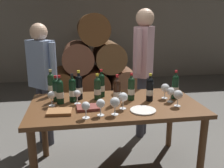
{
  "coord_description": "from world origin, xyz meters",
  "views": [
    {
      "loc": [
        -0.4,
        -2.27,
        1.59
      ],
      "look_at": [
        0.0,
        0.2,
        0.91
      ],
      "focal_mm": 38.73,
      "sensor_mm": 36.0,
      "label": 1
    }
  ],
  "objects_px": {
    "wine_glass_4": "(165,88)",
    "wine_bottle_6": "(150,89)",
    "wine_bottle_8": "(97,88)",
    "wine_glass_8": "(86,107)",
    "wine_bottle_10": "(175,86)",
    "sommelier_presenting": "(143,62)",
    "taster_seated_left": "(42,75)",
    "wine_glass_0": "(123,97)",
    "wine_bottle_4": "(56,90)",
    "wine_bottle_1": "(60,92)",
    "tasting_notebook": "(59,112)",
    "wine_glass_2": "(115,103)",
    "wine_bottle_9": "(72,90)",
    "wine_bottle_7": "(79,87)",
    "wine_glass_3": "(51,96)",
    "wine_glass_6": "(178,95)",
    "wine_bottle_5": "(131,88)",
    "wine_glass_5": "(171,92)",
    "serving_plate": "(143,110)",
    "wine_bottle_3": "(51,85)",
    "wine_glass_7": "(77,94)",
    "wine_bottle_0": "(101,85)",
    "leather_ledger": "(88,108)",
    "wine_bottle_2": "(117,91)",
    "wine_glass_1": "(101,104)",
    "dining_table": "(115,112)"
  },
  "relations": [
    {
      "from": "taster_seated_left",
      "to": "wine_bottle_3",
      "type": "bearing_deg",
      "value": -69.32
    },
    {
      "from": "wine_bottle_5",
      "to": "wine_glass_2",
      "type": "bearing_deg",
      "value": -122.23
    },
    {
      "from": "wine_glass_3",
      "to": "wine_glass_4",
      "type": "bearing_deg",
      "value": 2.29
    },
    {
      "from": "wine_bottle_0",
      "to": "wine_glass_2",
      "type": "height_order",
      "value": "wine_bottle_0"
    },
    {
      "from": "wine_bottle_9",
      "to": "wine_glass_0",
      "type": "xyz_separation_m",
      "value": [
        0.47,
        -0.29,
        -0.01
      ]
    },
    {
      "from": "wine_bottle_7",
      "to": "sommelier_presenting",
      "type": "relative_size",
      "value": 0.18
    },
    {
      "from": "wine_glass_8",
      "to": "wine_bottle_6",
      "type": "bearing_deg",
      "value": 27.64
    },
    {
      "from": "wine_glass_4",
      "to": "wine_bottle_9",
      "type": "bearing_deg",
      "value": 176.87
    },
    {
      "from": "wine_glass_6",
      "to": "wine_bottle_5",
      "type": "bearing_deg",
      "value": 147.36
    },
    {
      "from": "wine_bottle_3",
      "to": "wine_glass_7",
      "type": "distance_m",
      "value": 0.42
    },
    {
      "from": "wine_bottle_8",
      "to": "wine_glass_8",
      "type": "xyz_separation_m",
      "value": [
        -0.15,
        -0.48,
        -0.02
      ]
    },
    {
      "from": "tasting_notebook",
      "to": "wine_bottle_10",
      "type": "bearing_deg",
      "value": 14.92
    },
    {
      "from": "leather_ledger",
      "to": "taster_seated_left",
      "type": "xyz_separation_m",
      "value": [
        -0.51,
        0.83,
        0.15
      ]
    },
    {
      "from": "wine_glass_2",
      "to": "wine_bottle_7",
      "type": "bearing_deg",
      "value": 121.55
    },
    {
      "from": "wine_bottle_2",
      "to": "wine_bottle_6",
      "type": "height_order",
      "value": "wine_bottle_2"
    },
    {
      "from": "wine_bottle_9",
      "to": "wine_bottle_0",
      "type": "bearing_deg",
      "value": 20.51
    },
    {
      "from": "wine_bottle_3",
      "to": "taster_seated_left",
      "type": "distance_m",
      "value": 0.39
    },
    {
      "from": "wine_glass_1",
      "to": "serving_plate",
      "type": "distance_m",
      "value": 0.42
    },
    {
      "from": "wine_bottle_0",
      "to": "wine_glass_4",
      "type": "xyz_separation_m",
      "value": [
        0.66,
        -0.17,
        -0.02
      ]
    },
    {
      "from": "wine_bottle_0",
      "to": "wine_bottle_5",
      "type": "xyz_separation_m",
      "value": [
        0.3,
        -0.16,
        -0.01
      ]
    },
    {
      "from": "wine_bottle_10",
      "to": "wine_bottle_6",
      "type": "bearing_deg",
      "value": -173.64
    },
    {
      "from": "wine_glass_0",
      "to": "sommelier_presenting",
      "type": "height_order",
      "value": "sommelier_presenting"
    },
    {
      "from": "wine_bottle_5",
      "to": "wine_glass_6",
      "type": "xyz_separation_m",
      "value": [
        0.4,
        -0.26,
        -0.01
      ]
    },
    {
      "from": "dining_table",
      "to": "wine_bottle_3",
      "type": "xyz_separation_m",
      "value": [
        -0.65,
        0.36,
        0.22
      ]
    },
    {
      "from": "wine_bottle_7",
      "to": "taster_seated_left",
      "type": "bearing_deg",
      "value": 129.9
    },
    {
      "from": "wine_bottle_4",
      "to": "wine_glass_8",
      "type": "xyz_separation_m",
      "value": [
        0.28,
        -0.5,
        -0.01
      ]
    },
    {
      "from": "wine_bottle_4",
      "to": "wine_bottle_1",
      "type": "bearing_deg",
      "value": -65.1
    },
    {
      "from": "serving_plate",
      "to": "wine_bottle_3",
      "type": "bearing_deg",
      "value": 145.33
    },
    {
      "from": "wine_bottle_7",
      "to": "leather_ledger",
      "type": "distance_m",
      "value": 0.34
    },
    {
      "from": "wine_glass_2",
      "to": "tasting_notebook",
      "type": "height_order",
      "value": "wine_glass_2"
    },
    {
      "from": "wine_bottle_6",
      "to": "sommelier_presenting",
      "type": "distance_m",
      "value": 0.75
    },
    {
      "from": "wine_glass_3",
      "to": "wine_glass_8",
      "type": "distance_m",
      "value": 0.48
    },
    {
      "from": "wine_glass_3",
      "to": "wine_glass_8",
      "type": "relative_size",
      "value": 1.0
    },
    {
      "from": "wine_bottle_9",
      "to": "wine_glass_6",
      "type": "distance_m",
      "value": 1.06
    },
    {
      "from": "wine_bottle_7",
      "to": "wine_glass_3",
      "type": "distance_m",
      "value": 0.32
    },
    {
      "from": "wine_glass_4",
      "to": "wine_bottle_6",
      "type": "bearing_deg",
      "value": -165.66
    },
    {
      "from": "wine_glass_5",
      "to": "serving_plate",
      "type": "xyz_separation_m",
      "value": [
        -0.35,
        -0.21,
        -0.1
      ]
    },
    {
      "from": "wine_bottle_10",
      "to": "sommelier_presenting",
      "type": "distance_m",
      "value": 0.72
    },
    {
      "from": "wine_glass_4",
      "to": "taster_seated_left",
      "type": "xyz_separation_m",
      "value": [
        -1.34,
        0.65,
        0.05
      ]
    },
    {
      "from": "wine_bottle_6",
      "to": "serving_plate",
      "type": "xyz_separation_m",
      "value": [
        -0.15,
        -0.27,
        -0.12
      ]
    },
    {
      "from": "tasting_notebook",
      "to": "taster_seated_left",
      "type": "relative_size",
      "value": 0.14
    },
    {
      "from": "sommelier_presenting",
      "to": "taster_seated_left",
      "type": "bearing_deg",
      "value": -178.68
    },
    {
      "from": "taster_seated_left",
      "to": "wine_bottle_1",
      "type": "bearing_deg",
      "value": -69.03
    },
    {
      "from": "wine_bottle_2",
      "to": "wine_glass_1",
      "type": "height_order",
      "value": "wine_bottle_2"
    },
    {
      "from": "wine_glass_2",
      "to": "leather_ledger",
      "type": "relative_size",
      "value": 0.74
    },
    {
      "from": "wine_glass_0",
      "to": "wine_glass_2",
      "type": "relative_size",
      "value": 1.0
    },
    {
      "from": "wine_bottle_6",
      "to": "wine_bottle_7",
      "type": "bearing_deg",
      "value": 166.73
    },
    {
      "from": "wine_bottle_8",
      "to": "wine_glass_7",
      "type": "xyz_separation_m",
      "value": [
        -0.21,
        -0.11,
        -0.02
      ]
    },
    {
      "from": "wine_glass_2",
      "to": "wine_bottle_9",
      "type": "bearing_deg",
      "value": 131.33
    },
    {
      "from": "wine_bottle_0",
      "to": "taster_seated_left",
      "type": "height_order",
      "value": "taster_seated_left"
    }
  ]
}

